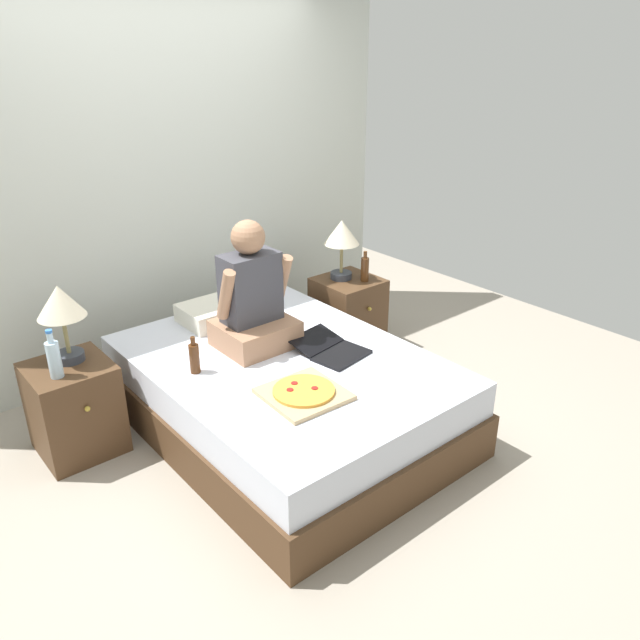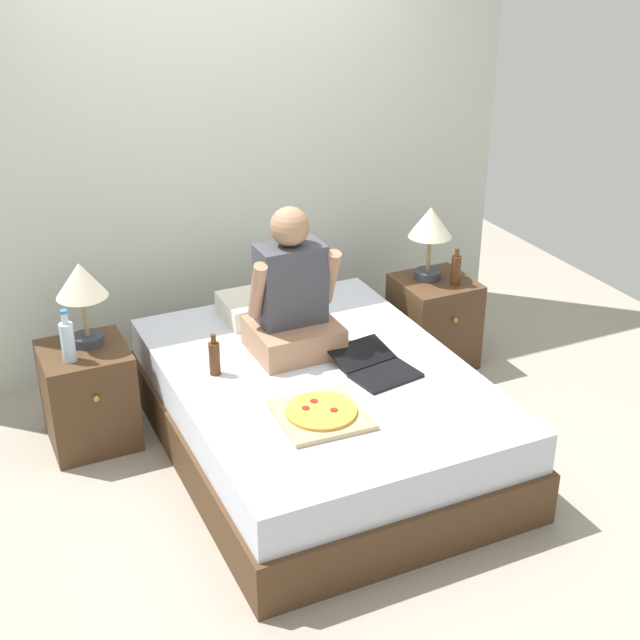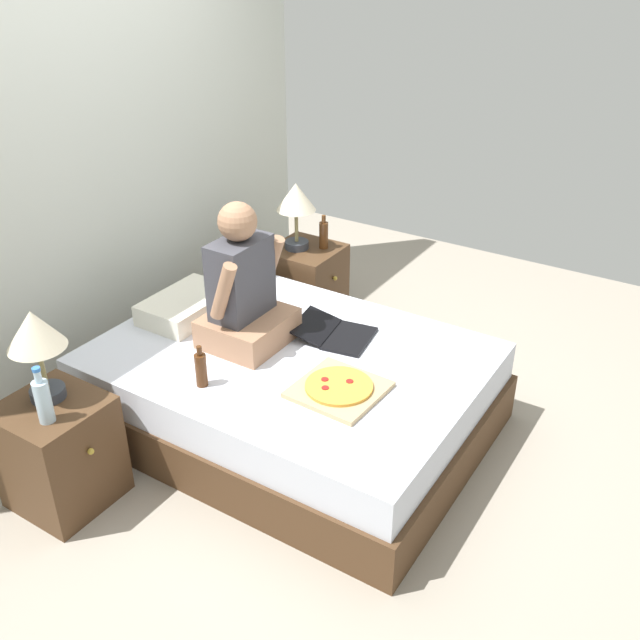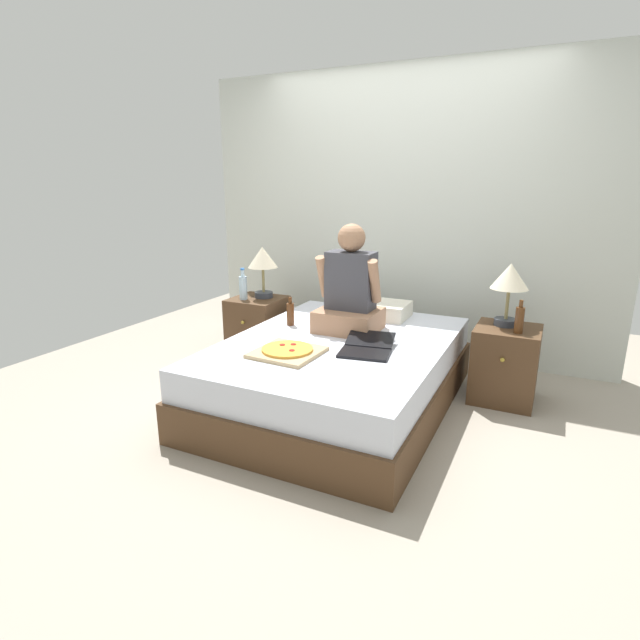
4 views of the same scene
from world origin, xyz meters
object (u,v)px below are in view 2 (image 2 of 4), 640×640
(beer_bottle_on_bed, at_px, (214,358))
(beer_bottle, at_px, (456,270))
(pizza_box, at_px, (321,414))
(water_bottle, at_px, (68,340))
(laptop, at_px, (377,368))
(bed, at_px, (319,412))
(lamp_on_right_nightstand, at_px, (430,227))
(person_seated, at_px, (292,300))
(nightstand_left, at_px, (89,396))
(lamp_on_left_nightstand, at_px, (81,286))
(nightstand_right, at_px, (433,321))

(beer_bottle_on_bed, bearing_deg, beer_bottle, 10.93)
(beer_bottle, bearing_deg, pizza_box, -145.21)
(water_bottle, relative_size, laptop, 0.60)
(bed, distance_m, lamp_on_right_nightstand, 1.37)
(person_seated, distance_m, beer_bottle_on_bed, 0.50)
(water_bottle, bearing_deg, pizza_box, -43.70)
(water_bottle, height_order, lamp_on_right_nightstand, lamp_on_right_nightstand)
(lamp_on_right_nightstand, relative_size, beer_bottle, 1.96)
(beer_bottle_on_bed, bearing_deg, nightstand_left, 144.15)
(person_seated, bearing_deg, beer_bottle_on_bed, -170.12)
(nightstand_left, xyz_separation_m, person_seated, (1.02, -0.33, 0.49))
(lamp_on_left_nightstand, distance_m, beer_bottle_on_bed, 0.76)
(bed, xyz_separation_m, lamp_on_left_nightstand, (-1.01, 0.65, 0.64))
(nightstand_left, xyz_separation_m, laptop, (1.31, -0.73, 0.23))
(water_bottle, xyz_separation_m, person_seated, (1.10, -0.24, 0.11))
(bed, xyz_separation_m, lamp_on_right_nightstand, (1.02, 0.65, 0.64))
(beer_bottle, xyz_separation_m, laptop, (-0.86, -0.63, -0.14))
(bed, xyz_separation_m, beer_bottle, (1.12, 0.50, 0.41))
(nightstand_right, bearing_deg, lamp_on_right_nightstand, 120.93)
(person_seated, bearing_deg, beer_bottle, 11.35)
(nightstand_left, bearing_deg, beer_bottle, -2.63)
(lamp_on_left_nightstand, distance_m, pizza_box, 1.40)
(nightstand_right, bearing_deg, lamp_on_left_nightstand, 178.61)
(water_bottle, bearing_deg, bed, -24.22)
(beer_bottle_on_bed, bearing_deg, pizza_box, -62.56)
(bed, height_order, beer_bottle_on_bed, beer_bottle_on_bed)
(water_bottle, xyz_separation_m, lamp_on_right_nightstand, (2.16, 0.14, 0.22))
(pizza_box, bearing_deg, nightstand_right, 39.20)
(bed, bearing_deg, lamp_on_left_nightstand, 147.33)
(nightstand_left, xyz_separation_m, beer_bottle, (2.18, -0.10, 0.37))
(nightstand_right, xyz_separation_m, lamp_on_right_nightstand, (-0.03, 0.05, 0.60))
(lamp_on_right_nightstand, height_order, person_seated, person_seated)
(laptop, bearing_deg, lamp_on_left_nightstand, 148.42)
(nightstand_right, height_order, person_seated, person_seated)
(nightstand_right, bearing_deg, beer_bottle_on_bed, -165.06)
(nightstand_right, height_order, lamp_on_right_nightstand, lamp_on_right_nightstand)
(nightstand_left, distance_m, beer_bottle, 2.21)
(lamp_on_left_nightstand, bearing_deg, beer_bottle, -4.01)
(beer_bottle, bearing_deg, bed, -156.02)
(bed, height_order, water_bottle, water_bottle)
(person_seated, height_order, laptop, person_seated)
(nightstand_right, distance_m, lamp_on_right_nightstand, 0.60)
(beer_bottle, distance_m, person_seated, 1.18)
(bed, distance_m, pizza_box, 0.51)
(lamp_on_right_nightstand, bearing_deg, nightstand_left, -178.62)
(lamp_on_right_nightstand, bearing_deg, nightstand_right, -59.07)
(lamp_on_left_nightstand, bearing_deg, nightstand_right, -1.39)
(nightstand_left, bearing_deg, lamp_on_right_nightstand, 1.38)
(pizza_box, bearing_deg, beer_bottle_on_bed, 117.44)
(bed, relative_size, beer_bottle, 8.77)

